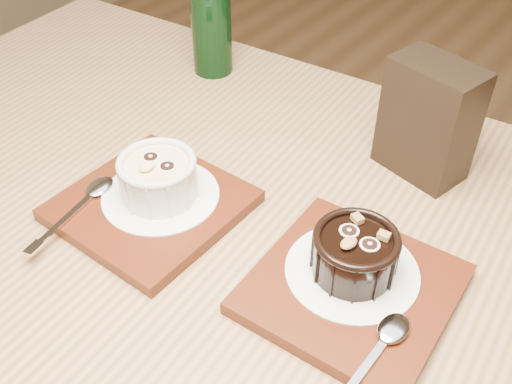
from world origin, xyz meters
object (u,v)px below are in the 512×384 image
at_px(tray_right, 352,289).
at_px(ramekin_white, 158,176).
at_px(green_bottle, 211,17).
at_px(table, 230,312).
at_px(condiment_stand, 429,120).
at_px(ramekin_dark, 355,252).
at_px(tray_left, 151,205).

bearing_deg(tray_right, ramekin_white, -175.29).
height_order(ramekin_white, green_bottle, green_bottle).
bearing_deg(table, condiment_stand, 70.33).
xyz_separation_m(ramekin_dark, condiment_stand, (-0.03, 0.21, 0.03)).
distance_m(condiment_stand, green_bottle, 0.35).
distance_m(ramekin_dark, condiment_stand, 0.21).
bearing_deg(condiment_stand, table, -109.67).
height_order(ramekin_dark, green_bottle, green_bottle).
bearing_deg(ramekin_dark, tray_left, -159.60).
bearing_deg(tray_left, table, -1.81).
bearing_deg(condiment_stand, ramekin_white, -129.84).
bearing_deg(ramekin_white, tray_right, 6.65).
relative_size(ramekin_white, tray_right, 0.48).
bearing_deg(table, ramekin_dark, 22.18).
relative_size(ramekin_white, ramekin_dark, 1.04).
bearing_deg(ramekin_dark, condiment_stand, 106.95).
bearing_deg(green_bottle, tray_left, -61.96).
height_order(ramekin_white, tray_right, ramekin_white).
height_order(table, tray_left, tray_left).
xyz_separation_m(tray_right, ramekin_dark, (-0.01, 0.01, 0.04)).
distance_m(tray_left, green_bottle, 0.33).
relative_size(table, green_bottle, 5.83).
height_order(tray_left, tray_right, same).
bearing_deg(green_bottle, condiment_stand, -5.11).
distance_m(table, ramekin_dark, 0.18).
height_order(table, green_bottle, green_bottle).
xyz_separation_m(tray_left, tray_right, (0.24, 0.03, 0.00)).
bearing_deg(green_bottle, ramekin_white, -60.29).
bearing_deg(tray_right, ramekin_dark, 123.13).
height_order(table, ramekin_white, ramekin_white).
xyz_separation_m(tray_right, condiment_stand, (-0.04, 0.22, 0.06)).
distance_m(tray_left, ramekin_white, 0.04).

